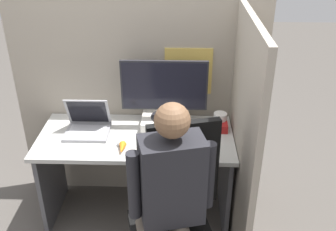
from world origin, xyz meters
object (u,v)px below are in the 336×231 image
laptop (88,126)px  stapler (224,126)px  paper_box (164,121)px  office_chair (176,210)px  carrot_toy (122,148)px  person (169,200)px  coffee_mug (220,120)px  monitor (164,88)px

laptop → stapler: 0.97m
paper_box → office_chair: 0.74m
carrot_toy → laptop: bearing=139.0°
stapler → person: bearing=-114.1°
paper_box → stapler: 0.43m
paper_box → laptop: laptop is taller
laptop → paper_box: bearing=11.1°
office_chair → coffee_mug: size_ratio=9.71×
monitor → paper_box: bearing=-90.0°
paper_box → monitor: bearing=90.0°
paper_box → person: (0.06, -0.87, 0.01)m
office_chair → monitor: bearing=97.9°
office_chair → coffee_mug: 0.80m
paper_box → office_chair: office_chair is taller
coffee_mug → carrot_toy: bearing=-152.8°
laptop → monitor: bearing=11.4°
office_chair → coffee_mug: office_chair is taller
monitor → carrot_toy: 0.52m
stapler → coffee_mug: 0.05m
laptop → coffee_mug: 0.95m
stapler → carrot_toy: (-0.69, -0.30, -0.00)m
stapler → office_chair: bearing=-116.4°
paper_box → office_chair: size_ratio=0.31×
paper_box → carrot_toy: 0.43m
person → paper_box: bearing=93.9°
laptop → carrot_toy: size_ratio=2.50×
person → carrot_toy: bearing=121.7°
coffee_mug → stapler: bearing=-56.6°
office_chair → person: (-0.04, -0.16, 0.21)m
monitor → person: person is taller
office_chair → person: bearing=-104.0°
carrot_toy → office_chair: size_ratio=0.12×
person → monitor: bearing=93.8°
coffee_mug → monitor: bearing=179.3°
stapler → office_chair: office_chair is taller
monitor → laptop: monitor is taller
stapler → office_chair: size_ratio=0.13×
laptop → stapler: size_ratio=2.23×
paper_box → person: bearing=-86.1°
paper_box → carrot_toy: bearing=-127.5°
carrot_toy → monitor: bearing=52.7°
paper_box → coffee_mug: coffee_mug is taller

